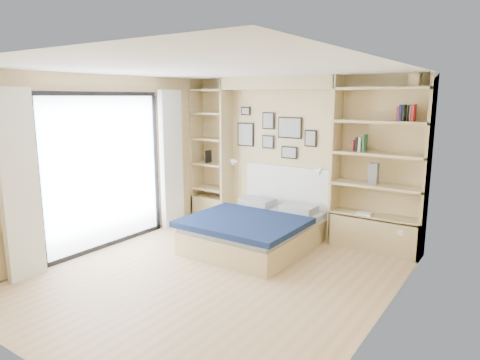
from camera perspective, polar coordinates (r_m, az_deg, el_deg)
The scene contains 8 objects.
ground at distance 5.43m, azimuth -3.55°, elevation -12.73°, with size 4.50×4.50×0.00m, color tan.
room_shell at distance 6.54m, azimuth 1.83°, elevation 1.25°, with size 4.50×4.50×4.50m.
bed at distance 6.37m, azimuth 2.18°, elevation -6.54°, with size 1.61×2.00×1.07m.
photo_gallery at distance 7.10m, azimuth 4.46°, elevation 6.29°, with size 1.48×0.02×0.82m.
reading_lamps at distance 6.89m, azimuth 4.57°, elevation 1.93°, with size 1.92×0.12×0.15m.
shelf_decor at distance 6.28m, azimuth 17.30°, elevation 6.33°, with size 3.55×0.23×2.03m.
deck at distance 8.04m, azimuth -24.41°, elevation -5.78°, with size 3.20×4.00×0.05m, color #736255.
deck_chair at distance 8.37m, azimuth -16.62°, elevation -1.89°, with size 0.61×0.87×0.80m.
Camera 1 is at (3.07, -3.92, 2.19)m, focal length 32.00 mm.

